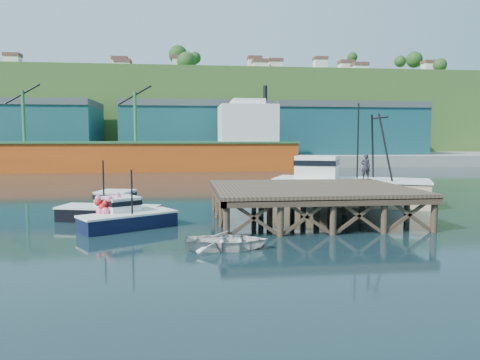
{
  "coord_description": "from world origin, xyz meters",
  "views": [
    {
      "loc": [
        -2.35,
        -28.5,
        5.14
      ],
      "look_at": [
        1.31,
        2.0,
        2.4
      ],
      "focal_mm": 35.0,
      "sensor_mm": 36.0,
      "label": 1
    }
  ],
  "objects": [
    {
      "name": "warehouse_mid",
      "position": [
        0.0,
        65.0,
        6.5
      ],
      "size": [
        28.0,
        16.0,
        9.0
      ],
      "primitive_type": "cube",
      "color": "#184A50",
      "rests_on": "far_quay"
    },
    {
      "name": "boat_navy",
      "position": [
        -5.67,
        -1.4,
        0.69
      ],
      "size": [
        5.69,
        4.52,
        3.41
      ],
      "rotation": [
        0.0,
        0.0,
        0.55
      ],
      "color": "#0E1333",
      "rests_on": "ground"
    },
    {
      "name": "dinghy",
      "position": [
        -0.41,
        -7.23,
        0.4
      ],
      "size": [
        4.11,
        3.15,
        0.79
      ],
      "primitive_type": "imported",
      "rotation": [
        0.0,
        0.0,
        1.46
      ],
      "color": "silver",
      "rests_on": "ground"
    },
    {
      "name": "ground",
      "position": [
        0.0,
        0.0,
        0.0
      ],
      "size": [
        300.0,
        300.0,
        0.0
      ],
      "primitive_type": "plane",
      "color": "black",
      "rests_on": "ground"
    },
    {
      "name": "far_quay",
      "position": [
        0.0,
        70.0,
        1.0
      ],
      "size": [
        160.0,
        40.0,
        2.0
      ],
      "primitive_type": "cube",
      "color": "gray",
      "rests_on": "ground"
    },
    {
      "name": "cargo_ship",
      "position": [
        -8.46,
        48.0,
        3.31
      ],
      "size": [
        55.5,
        10.0,
        13.75
      ],
      "color": "#BF4712",
      "rests_on": "ground"
    },
    {
      "name": "hillside",
      "position": [
        0.0,
        100.0,
        11.0
      ],
      "size": [
        220.0,
        50.0,
        22.0
      ],
      "primitive_type": "cube",
      "color": "#2D511E",
      "rests_on": "ground"
    },
    {
      "name": "boat_black",
      "position": [
        -7.02,
        1.54,
        0.7
      ],
      "size": [
        6.55,
        5.43,
        3.82
      ],
      "rotation": [
        0.0,
        0.0,
        -0.27
      ],
      "color": "black",
      "rests_on": "ground"
    },
    {
      "name": "wharf",
      "position": [
        5.5,
        -0.19,
        1.94
      ],
      "size": [
        12.0,
        10.0,
        2.62
      ],
      "color": "brown",
      "rests_on": "ground"
    },
    {
      "name": "warehouse_right",
      "position": [
        30.0,
        65.0,
        6.5
      ],
      "size": [
        30.0,
        16.0,
        9.0
      ],
      "primitive_type": "cube",
      "color": "#184A50",
      "rests_on": "far_quay"
    },
    {
      "name": "trawler",
      "position": [
        10.28,
        6.5,
        1.61
      ],
      "size": [
        12.4,
        8.63,
        7.84
      ],
      "rotation": [
        0.0,
        0.0,
        -0.42
      ],
      "color": "tan",
      "rests_on": "ground"
    },
    {
      "name": "warehouse_left",
      "position": [
        -35.0,
        65.0,
        6.5
      ],
      "size": [
        32.0,
        16.0,
        9.0
      ],
      "primitive_type": "cube",
      "color": "#184A50",
      "rests_on": "far_quay"
    },
    {
      "name": "dockworker",
      "position": [
        10.9,
        4.4,
        3.05
      ],
      "size": [
        0.75,
        0.56,
        1.85
      ],
      "primitive_type": "imported",
      "rotation": [
        0.0,
        0.0,
        2.95
      ],
      "color": "black",
      "rests_on": "wharf"
    }
  ]
}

